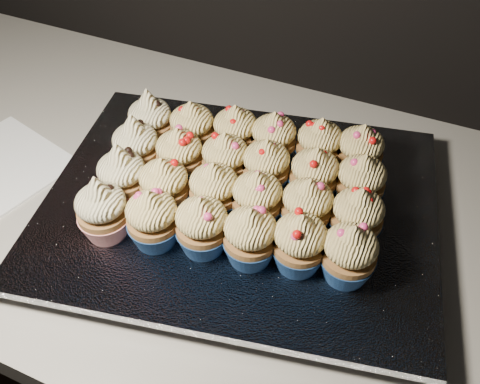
# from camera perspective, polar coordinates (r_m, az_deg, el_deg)

# --- Properties ---
(worktop) EXTENTS (2.44, 0.64, 0.04)m
(worktop) POSITION_cam_1_polar(r_m,az_deg,el_deg) (0.73, 11.22, -5.80)
(worktop) COLOR beige
(worktop) RESTS_ON cabinet
(baking_tray) EXTENTS (0.52, 0.44, 0.02)m
(baking_tray) POSITION_cam_1_polar(r_m,az_deg,el_deg) (0.71, 0.00, -2.21)
(baking_tray) COLOR black
(baking_tray) RESTS_ON worktop
(foil_lining) EXTENTS (0.57, 0.48, 0.01)m
(foil_lining) POSITION_cam_1_polar(r_m,az_deg,el_deg) (0.70, 0.00, -1.27)
(foil_lining) COLOR silver
(foil_lining) RESTS_ON baking_tray
(cupcake_0) EXTENTS (0.06, 0.06, 0.10)m
(cupcake_0) POSITION_cam_1_polar(r_m,az_deg,el_deg) (0.65, -14.48, -1.86)
(cupcake_0) COLOR red
(cupcake_0) RESTS_ON foil_lining
(cupcake_1) EXTENTS (0.06, 0.06, 0.08)m
(cupcake_1) POSITION_cam_1_polar(r_m,az_deg,el_deg) (0.63, -9.30, -2.87)
(cupcake_1) COLOR navy
(cupcake_1) RESTS_ON foil_lining
(cupcake_2) EXTENTS (0.06, 0.06, 0.08)m
(cupcake_2) POSITION_cam_1_polar(r_m,az_deg,el_deg) (0.62, -4.08, -3.61)
(cupcake_2) COLOR navy
(cupcake_2) RESTS_ON foil_lining
(cupcake_3) EXTENTS (0.06, 0.06, 0.08)m
(cupcake_3) POSITION_cam_1_polar(r_m,az_deg,el_deg) (0.61, 1.09, -4.78)
(cupcake_3) COLOR navy
(cupcake_3) RESTS_ON foil_lining
(cupcake_4) EXTENTS (0.06, 0.06, 0.08)m
(cupcake_4) POSITION_cam_1_polar(r_m,az_deg,el_deg) (0.60, 6.37, -5.43)
(cupcake_4) COLOR navy
(cupcake_4) RESTS_ON foil_lining
(cupcake_5) EXTENTS (0.06, 0.06, 0.08)m
(cupcake_5) POSITION_cam_1_polar(r_m,az_deg,el_deg) (0.60, 11.56, -6.47)
(cupcake_5) COLOR navy
(cupcake_5) RESTS_ON foil_lining
(cupcake_6) EXTENTS (0.06, 0.06, 0.10)m
(cupcake_6) POSITION_cam_1_polar(r_m,az_deg,el_deg) (0.69, -12.44, 1.64)
(cupcake_6) COLOR red
(cupcake_6) RESTS_ON foil_lining
(cupcake_7) EXTENTS (0.06, 0.06, 0.08)m
(cupcake_7) POSITION_cam_1_polar(r_m,az_deg,el_deg) (0.67, -8.05, 0.62)
(cupcake_7) COLOR navy
(cupcake_7) RESTS_ON foil_lining
(cupcake_8) EXTENTS (0.06, 0.06, 0.08)m
(cupcake_8) POSITION_cam_1_polar(r_m,az_deg,el_deg) (0.65, -2.77, 0.12)
(cupcake_8) COLOR navy
(cupcake_8) RESTS_ON foil_lining
(cupcake_9) EXTENTS (0.06, 0.06, 0.08)m
(cupcake_9) POSITION_cam_1_polar(r_m,az_deg,el_deg) (0.64, 1.82, -0.80)
(cupcake_9) COLOR navy
(cupcake_9) RESTS_ON foil_lining
(cupcake_10) EXTENTS (0.06, 0.06, 0.08)m
(cupcake_10) POSITION_cam_1_polar(r_m,az_deg,el_deg) (0.64, 7.15, -1.59)
(cupcake_10) COLOR navy
(cupcake_10) RESTS_ON foil_lining
(cupcake_11) EXTENTS (0.06, 0.06, 0.08)m
(cupcake_11) POSITION_cam_1_polar(r_m,az_deg,el_deg) (0.64, 12.36, -2.61)
(cupcake_11) COLOR navy
(cupcake_11) RESTS_ON foil_lining
(cupcake_12) EXTENTS (0.06, 0.06, 0.10)m
(cupcake_12) POSITION_cam_1_polar(r_m,az_deg,el_deg) (0.73, -11.02, 4.75)
(cupcake_12) COLOR red
(cupcake_12) RESTS_ON foil_lining
(cupcake_13) EXTENTS (0.06, 0.06, 0.08)m
(cupcake_13) POSITION_cam_1_polar(r_m,az_deg,el_deg) (0.71, -6.46, 3.87)
(cupcake_13) COLOR navy
(cupcake_13) RESTS_ON foil_lining
(cupcake_14) EXTENTS (0.06, 0.06, 0.08)m
(cupcake_14) POSITION_cam_1_polar(r_m,az_deg,el_deg) (0.69, -1.59, 3.38)
(cupcake_14) COLOR navy
(cupcake_14) RESTS_ON foil_lining
(cupcake_15) EXTENTS (0.06, 0.06, 0.08)m
(cupcake_15) POSITION_cam_1_polar(r_m,az_deg,el_deg) (0.69, 2.78, 2.67)
(cupcake_15) COLOR navy
(cupcake_15) RESTS_ON foil_lining
(cupcake_16) EXTENTS (0.06, 0.06, 0.08)m
(cupcake_16) POSITION_cam_1_polar(r_m,az_deg,el_deg) (0.68, 7.91, 1.75)
(cupcake_16) COLOR navy
(cupcake_16) RESTS_ON foil_lining
(cupcake_17) EXTENTS (0.06, 0.06, 0.08)m
(cupcake_17) POSITION_cam_1_polar(r_m,az_deg,el_deg) (0.68, 12.72, 1.01)
(cupcake_17) COLOR navy
(cupcake_17) RESTS_ON foil_lining
(cupcake_18) EXTENTS (0.06, 0.06, 0.10)m
(cupcake_18) POSITION_cam_1_polar(r_m,az_deg,el_deg) (0.77, -9.50, 7.46)
(cupcake_18) COLOR red
(cupcake_18) RESTS_ON foil_lining
(cupcake_19) EXTENTS (0.06, 0.06, 0.08)m
(cupcake_19) POSITION_cam_1_polar(r_m,az_deg,el_deg) (0.75, -5.12, 6.73)
(cupcake_19) COLOR navy
(cupcake_19) RESTS_ON foil_lining
(cupcake_20) EXTENTS (0.06, 0.06, 0.08)m
(cupcake_20) POSITION_cam_1_polar(r_m,az_deg,el_deg) (0.74, -0.50, 6.35)
(cupcake_20) COLOR navy
(cupcake_20) RESTS_ON foil_lining
(cupcake_21) EXTENTS (0.06, 0.06, 0.08)m
(cupcake_21) POSITION_cam_1_polar(r_m,az_deg,el_deg) (0.73, 3.58, 5.62)
(cupcake_21) COLOR navy
(cupcake_21) RESTS_ON foil_lining
(cupcake_22) EXTENTS (0.06, 0.06, 0.08)m
(cupcake_22) POSITION_cam_1_polar(r_m,az_deg,el_deg) (0.72, 8.44, 4.91)
(cupcake_22) COLOR navy
(cupcake_22) RESTS_ON foil_lining
(cupcake_23) EXTENTS (0.06, 0.06, 0.08)m
(cupcake_23) POSITION_cam_1_polar(r_m,az_deg,el_deg) (0.72, 12.64, 4.18)
(cupcake_23) COLOR navy
(cupcake_23) RESTS_ON foil_lining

